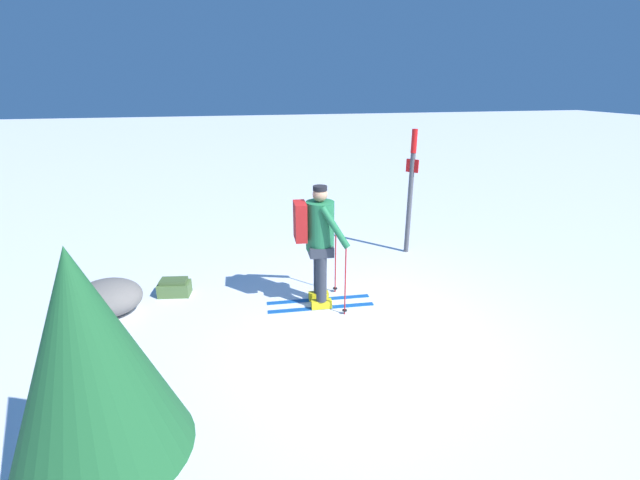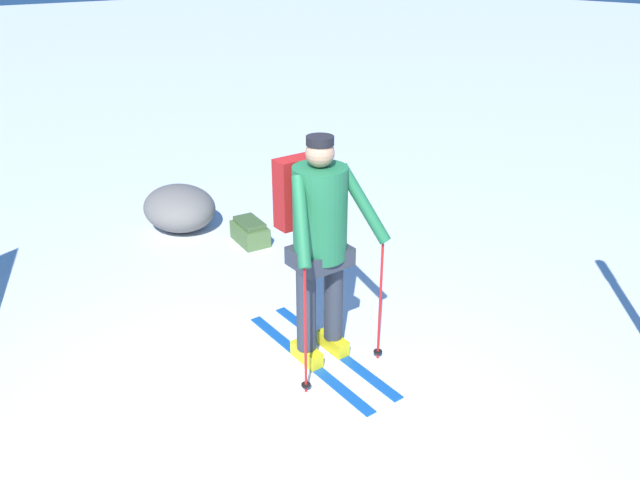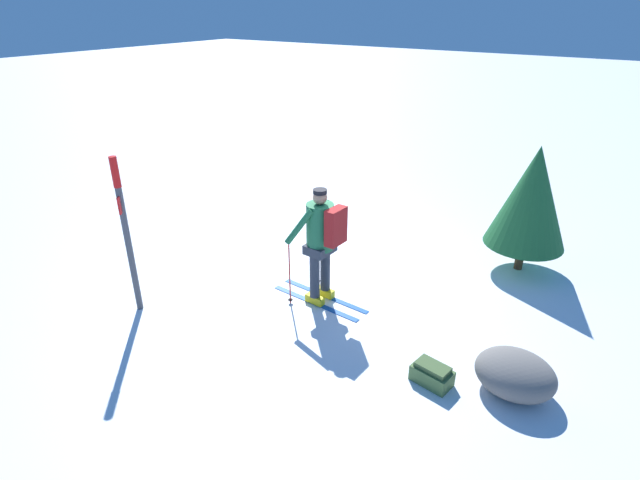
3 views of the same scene
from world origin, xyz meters
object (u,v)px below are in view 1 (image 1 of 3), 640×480
skier (318,237)px  pine_tree (88,358)px  trail_marker (411,183)px  rock_boulder (108,298)px  dropped_backpack (174,287)px

skier → pine_tree: pine_tree is taller
pine_tree → trail_marker: bearing=-135.0°
rock_boulder → pine_tree: (-0.71, 3.12, 1.06)m
dropped_backpack → skier: bearing=159.5°
pine_tree → rock_boulder: bearing=-77.2°
skier → rock_boulder: skier is taller
skier → dropped_backpack: skier is taller
trail_marker → pine_tree: size_ratio=1.09×
trail_marker → pine_tree: 6.24m
skier → rock_boulder: 3.10m
trail_marker → skier: bearing=38.2°
rock_boulder → pine_tree: bearing=102.8°
dropped_backpack → trail_marker: 4.53m
rock_boulder → pine_tree: 3.37m
trail_marker → rock_boulder: 5.40m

